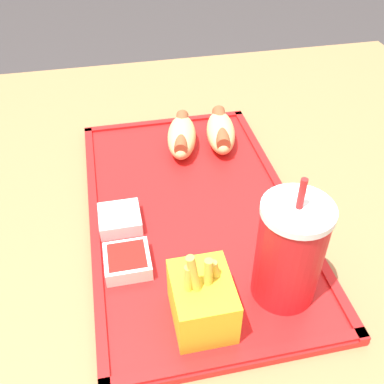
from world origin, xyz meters
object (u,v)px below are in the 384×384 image
object	(u,v)px
hot_dog_near	(182,136)
sauce_cup_mayo	(120,218)
sauce_cup_ketchup	(127,261)
fries_carton	(202,300)
hot_dog_far	(221,131)
soda_cup	(290,252)

from	to	relation	value
hot_dog_near	sauce_cup_mayo	bearing A→B (deg)	-35.81
hot_dog_near	sauce_cup_ketchup	bearing A→B (deg)	-25.54
fries_carton	sauce_cup_ketchup	size ratio (longest dim) A/B	1.93
hot_dog_near	sauce_cup_ketchup	xyz separation A→B (m)	(0.23, -0.11, -0.01)
fries_carton	sauce_cup_ketchup	distance (m)	0.12
fries_carton	sauce_cup_ketchup	world-z (taller)	fries_carton
hot_dog_near	hot_dog_far	bearing A→B (deg)	90.00
soda_cup	sauce_cup_mayo	distance (m)	0.23
hot_dog_near	sauce_cup_ketchup	world-z (taller)	hot_dog_near
sauce_cup_mayo	sauce_cup_ketchup	world-z (taller)	same
soda_cup	sauce_cup_ketchup	size ratio (longest dim) A/B	3.01
hot_dog_far	fries_carton	size ratio (longest dim) A/B	1.12
soda_cup	hot_dog_near	size ratio (longest dim) A/B	1.38
hot_dog_far	sauce_cup_mayo	distance (m)	0.24
sauce_cup_mayo	hot_dog_near	bearing A→B (deg)	144.19
hot_dog_near	sauce_cup_mayo	size ratio (longest dim) A/B	2.17
soda_cup	sauce_cup_ketchup	world-z (taller)	soda_cup
sauce_cup_mayo	sauce_cup_ketchup	distance (m)	0.08
hot_dog_near	sauce_cup_mayo	xyz separation A→B (m)	(0.16, -0.11, -0.01)
soda_cup	hot_dog_near	world-z (taller)	soda_cup
hot_dog_far	sauce_cup_mayo	xyz separation A→B (m)	(0.16, -0.18, -0.01)
hot_dog_near	fries_carton	distance (m)	0.32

